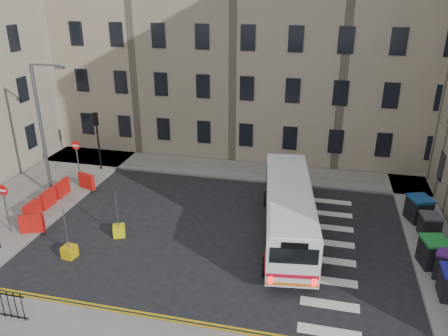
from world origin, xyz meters
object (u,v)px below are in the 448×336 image
at_px(bus, 288,209).
at_px(bollard_chevron, 69,252).
at_px(streetlamp, 41,130).
at_px(wheelie_bin_b, 448,263).
at_px(wheelie_bin_d, 429,225).
at_px(wheelie_bin_e, 419,209).
at_px(wheelie_bin_c, 433,252).
at_px(bollard_yellow, 119,231).

relative_size(bus, bollard_chevron, 16.96).
relative_size(streetlamp, wheelie_bin_b, 5.58).
distance_m(wheelie_bin_b, wheelie_bin_d, 3.52).
relative_size(bus, wheelie_bin_d, 8.46).
xyz_separation_m(bus, wheelie_bin_e, (6.89, 3.03, -0.71)).
distance_m(bus, bollard_chevron, 11.03).
xyz_separation_m(wheelie_bin_e, bollard_chevron, (-16.92, -7.43, -0.55)).
height_order(streetlamp, wheelie_bin_e, streetlamp).
xyz_separation_m(wheelie_bin_b, wheelie_bin_c, (-0.46, 0.77, 0.01)).
bearing_deg(bus, wheelie_bin_b, -23.90).
relative_size(wheelie_bin_e, bollard_yellow, 2.60).
height_order(bus, bollard_yellow, bus).
xyz_separation_m(wheelie_bin_c, bollard_yellow, (-15.36, -0.71, -0.53)).
distance_m(streetlamp, wheelie_bin_e, 21.98).
bearing_deg(bus, bollard_chevron, -163.99).
bearing_deg(bollard_yellow, wheelie_bin_c, 2.64).
height_order(wheelie_bin_c, wheelie_bin_d, wheelie_bin_c).
distance_m(wheelie_bin_e, bollard_chevron, 18.49).
bearing_deg(wheelie_bin_e, wheelie_bin_c, -111.77).
height_order(streetlamp, wheelie_bin_d, streetlamp).
relative_size(streetlamp, wheelie_bin_e, 5.21).
height_order(bus, bollard_chevron, bus).
height_order(wheelie_bin_d, bollard_yellow, wheelie_bin_d).
relative_size(bus, wheelie_bin_e, 6.52).
bearing_deg(streetlamp, wheelie_bin_c, -7.08).
bearing_deg(bollard_yellow, wheelie_bin_b, -0.22).
distance_m(wheelie_bin_c, bollard_chevron, 17.11).
distance_m(wheelie_bin_b, wheelie_bin_e, 5.15).
bearing_deg(wheelie_bin_d, bollard_chevron, -167.26).
bearing_deg(wheelie_bin_e, wheelie_bin_b, -106.42).
bearing_deg(wheelie_bin_c, wheelie_bin_e, 76.56).
bearing_deg(bollard_chevron, bollard_yellow, 58.19).
height_order(wheelie_bin_e, bollard_chevron, wheelie_bin_e).
xyz_separation_m(wheelie_bin_e, bollard_yellow, (-15.46, -5.08, -0.55)).
relative_size(wheelie_bin_e, bollard_chevron, 2.60).
distance_m(wheelie_bin_c, bollard_yellow, 15.39).
distance_m(wheelie_bin_c, wheelie_bin_d, 2.77).
height_order(streetlamp, bollard_yellow, streetlamp).
bearing_deg(wheelie_bin_b, bollard_yellow, -162.78).
bearing_deg(bollard_yellow, bus, 13.44).
relative_size(wheelie_bin_d, bollard_yellow, 2.01).
xyz_separation_m(wheelie_bin_b, wheelie_bin_e, (-0.36, 5.14, 0.03)).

